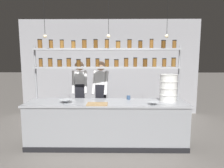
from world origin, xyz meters
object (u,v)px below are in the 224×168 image
at_px(container_stack, 168,88).
at_px(cutting_board, 97,104).
at_px(prep_bowl_center_front, 153,103).
at_px(chef_center, 101,92).
at_px(chef_left, 80,91).
at_px(serving_cup_front, 128,98).
at_px(spice_shelf_unit, 107,59).
at_px(prep_bowl_near_left, 65,101).

relative_size(container_stack, cutting_board, 1.40).
xyz_separation_m(cutting_board, prep_bowl_center_front, (1.08, 0.01, 0.01)).
height_order(chef_center, cutting_board, chef_center).
distance_m(chef_left, cutting_board, 1.11).
xyz_separation_m(container_stack, prep_bowl_center_front, (-0.37, -0.32, -0.26)).
bearing_deg(chef_left, chef_center, -20.09).
bearing_deg(cutting_board, serving_cup_front, 37.44).
relative_size(cutting_board, serving_cup_front, 4.77).
distance_m(chef_left, container_stack, 2.07).
bearing_deg(chef_center, spice_shelf_unit, -50.51).
bearing_deg(container_stack, cutting_board, -166.98).
relative_size(container_stack, prep_bowl_near_left, 2.28).
height_order(chef_center, serving_cup_front, chef_center).
bearing_deg(serving_cup_front, prep_bowl_center_front, -47.00).
relative_size(cutting_board, prep_bowl_center_front, 2.05).
bearing_deg(prep_bowl_center_front, cutting_board, -179.28).
relative_size(chef_center, container_stack, 3.10).
height_order(chef_left, chef_center, chef_center).
bearing_deg(serving_cup_front, container_stack, -10.64).
distance_m(container_stack, prep_bowl_center_front, 0.55).
relative_size(spice_shelf_unit, prep_bowl_center_front, 16.24).
bearing_deg(prep_bowl_near_left, cutting_board, -12.61).
xyz_separation_m(cutting_board, serving_cup_front, (0.64, 0.49, 0.03)).
height_order(chef_center, container_stack, chef_center).
distance_m(chef_center, cutting_board, 0.87).
distance_m(spice_shelf_unit, chef_center, 0.84).
distance_m(container_stack, serving_cup_front, 0.86).
distance_m(cutting_board, prep_bowl_center_front, 1.08).
distance_m(chef_left, chef_center, 0.53).
xyz_separation_m(container_stack, prep_bowl_near_left, (-2.11, -0.19, -0.25)).
relative_size(container_stack, serving_cup_front, 6.69).
xyz_separation_m(cutting_board, prep_bowl_near_left, (-0.65, 0.15, 0.02)).
height_order(spice_shelf_unit, prep_bowl_center_front, spice_shelf_unit).
bearing_deg(container_stack, prep_bowl_near_left, -174.86).
relative_size(prep_bowl_center_front, serving_cup_front, 2.33).
bearing_deg(serving_cup_front, spice_shelf_unit, 170.54).
bearing_deg(cutting_board, container_stack, 13.02).
distance_m(chef_left, prep_bowl_center_front, 1.86).
bearing_deg(prep_bowl_near_left, prep_bowl_center_front, -4.37).
relative_size(spice_shelf_unit, chef_center, 1.82).
height_order(spice_shelf_unit, container_stack, spice_shelf_unit).
xyz_separation_m(spice_shelf_unit, cutting_board, (-0.17, -0.57, -0.85)).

